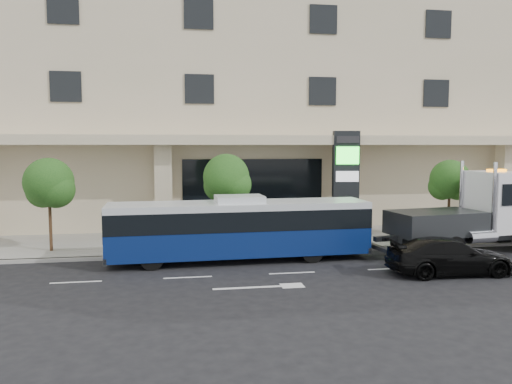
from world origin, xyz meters
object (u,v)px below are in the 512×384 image
(black_sedan, at_px, (449,256))
(signage_pylon, at_px, (346,182))
(tow_truck, at_px, (480,215))
(city_bus, at_px, (239,228))

(black_sedan, bearing_deg, signage_pylon, 11.76)
(tow_truck, xyz_separation_m, signage_pylon, (-4.86, 4.62, 1.24))
(black_sedan, bearing_deg, city_bus, 67.69)
(city_bus, bearing_deg, tow_truck, -2.08)
(tow_truck, bearing_deg, black_sedan, -143.76)
(black_sedan, relative_size, signage_pylon, 0.87)
(tow_truck, height_order, signage_pylon, signage_pylon)
(tow_truck, distance_m, black_sedan, 5.03)
(city_bus, relative_size, black_sedan, 2.31)
(tow_truck, bearing_deg, signage_pylon, 128.50)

